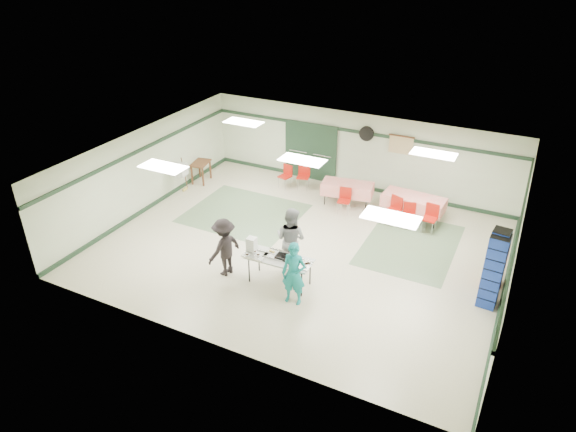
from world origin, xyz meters
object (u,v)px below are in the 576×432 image
at_px(volunteer_teal, 294,274).
at_px(volunteer_dark, 224,247).
at_px(dining_table_a, 414,202).
at_px(broom, 184,173).
at_px(chair_loose_a, 304,173).
at_px(crate_stack_blue_a, 494,267).
at_px(crate_stack_red, 496,262).
at_px(chair_a, 409,212).
at_px(chair_c, 431,215).
at_px(chair_d, 345,198).
at_px(chair_loose_b, 286,174).
at_px(chair_b, 394,207).
at_px(printer_table, 201,165).
at_px(dining_table_b, 347,188).
at_px(crate_stack_blue_b, 493,271).
at_px(office_printer, 179,170).
at_px(volunteer_grey, 291,239).
at_px(serving_table, 279,260).

xyz_separation_m(volunteer_teal, volunteer_dark, (-2.13, 0.28, -0.01)).
distance_m(dining_table_a, broom, 7.79).
xyz_separation_m(dining_table_a, chair_loose_a, (-4.01, 0.49, -0.02)).
relative_size(crate_stack_blue_a, crate_stack_red, 1.47).
bearing_deg(chair_a, chair_c, -15.38).
xyz_separation_m(chair_c, chair_d, (-2.74, -0.01, -0.03)).
xyz_separation_m(volunteer_teal, chair_loose_b, (-3.11, 5.76, -0.31)).
relative_size(volunteer_teal, chair_b, 1.83).
bearing_deg(chair_loose_a, printer_table, -175.70).
bearing_deg(chair_d, crate_stack_red, -32.40).
distance_m(crate_stack_blue_a, printer_table, 10.64).
distance_m(chair_loose_a, broom, 4.16).
height_order(dining_table_b, chair_c, chair_c).
relative_size(crate_stack_blue_b, office_printer, 3.97).
relative_size(volunteer_dark, crate_stack_red, 1.18).
height_order(chair_loose_a, chair_loose_b, chair_loose_a).
xyz_separation_m(chair_a, printer_table, (-7.59, -0.11, 0.15)).
relative_size(chair_c, chair_d, 1.05).
relative_size(dining_table_a, office_printer, 3.98).
bearing_deg(dining_table_b, printer_table, 178.20).
height_order(crate_stack_blue_a, printer_table, crate_stack_blue_a).
xyz_separation_m(chair_b, crate_stack_red, (3.18, -1.99, 0.13)).
bearing_deg(broom, chair_d, 3.71).
height_order(volunteer_grey, crate_stack_blue_b, crate_stack_blue_b).
distance_m(chair_c, chair_d, 2.74).
relative_size(chair_b, crate_stack_blue_b, 0.46).
xyz_separation_m(chair_c, chair_loose_a, (-4.69, 1.05, 0.01)).
bearing_deg(chair_c, chair_d, -174.46).
xyz_separation_m(chair_d, crate_stack_blue_b, (4.81, -2.94, 0.46)).
relative_size(crate_stack_red, office_printer, 2.77).
xyz_separation_m(chair_b, crate_stack_blue_a, (3.18, -2.77, 0.45)).
xyz_separation_m(serving_table, printer_table, (-5.41, 4.28, -0.08)).
bearing_deg(crate_stack_red, office_printer, 176.43).
relative_size(serving_table, chair_a, 2.18).
relative_size(volunteer_grey, dining_table_b, 1.02).
relative_size(chair_d, chair_loose_a, 0.93).
bearing_deg(chair_d, chair_a, -10.14).
bearing_deg(crate_stack_red, chair_a, 143.80).
height_order(chair_d, chair_loose_a, chair_loose_a).
bearing_deg(chair_a, crate_stack_red, -52.72).
relative_size(volunteer_grey, chair_a, 2.28).
relative_size(chair_a, crate_stack_red, 0.58).
bearing_deg(chair_loose_b, crate_stack_blue_a, -12.67).
distance_m(volunteer_dark, dining_table_b, 5.40).
relative_size(chair_loose_a, office_printer, 1.83).
bearing_deg(chair_c, volunteer_grey, -122.88).
bearing_deg(volunteer_grey, chair_c, -121.51).
distance_m(chair_loose_a, office_printer, 4.30).
bearing_deg(chair_c, chair_loose_b, 176.34).
relative_size(chair_c, crate_stack_blue_a, 0.44).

